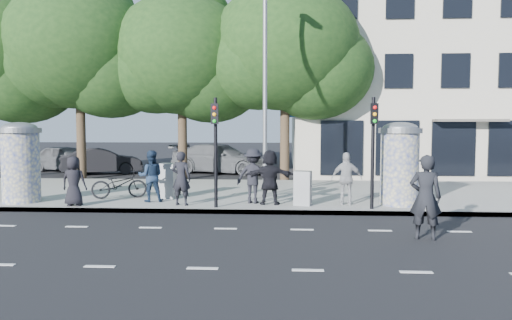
# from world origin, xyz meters

# --- Properties ---
(ground) EXTENTS (120.00, 120.00, 0.00)m
(ground) POSITION_xyz_m (0.00, 0.00, 0.00)
(ground) COLOR black
(ground) RESTS_ON ground
(sidewalk) EXTENTS (40.00, 8.00, 0.15)m
(sidewalk) POSITION_xyz_m (0.00, 7.50, 0.07)
(sidewalk) COLOR gray
(sidewalk) RESTS_ON ground
(curb) EXTENTS (40.00, 0.10, 0.16)m
(curb) POSITION_xyz_m (0.00, 3.55, 0.07)
(curb) COLOR slate
(curb) RESTS_ON ground
(lane_dash_near) EXTENTS (32.00, 0.12, 0.01)m
(lane_dash_near) POSITION_xyz_m (0.00, -2.20, 0.00)
(lane_dash_near) COLOR silver
(lane_dash_near) RESTS_ON ground
(lane_dash_far) EXTENTS (32.00, 0.12, 0.01)m
(lane_dash_far) POSITION_xyz_m (0.00, 1.40, 0.00)
(lane_dash_far) COLOR silver
(lane_dash_far) RESTS_ON ground
(ad_column_left) EXTENTS (1.36, 1.36, 2.65)m
(ad_column_left) POSITION_xyz_m (-7.20, 4.50, 1.54)
(ad_column_left) COLOR beige
(ad_column_left) RESTS_ON sidewalk
(ad_column_right) EXTENTS (1.36, 1.36, 2.65)m
(ad_column_right) POSITION_xyz_m (5.20, 4.70, 1.54)
(ad_column_right) COLOR beige
(ad_column_right) RESTS_ON sidewalk
(traffic_pole_near) EXTENTS (0.22, 0.31, 3.40)m
(traffic_pole_near) POSITION_xyz_m (-0.60, 3.79, 2.23)
(traffic_pole_near) COLOR black
(traffic_pole_near) RESTS_ON sidewalk
(traffic_pole_far) EXTENTS (0.22, 0.31, 3.40)m
(traffic_pole_far) POSITION_xyz_m (4.20, 3.79, 2.23)
(traffic_pole_far) COLOR black
(traffic_pole_far) RESTS_ON sidewalk
(street_lamp) EXTENTS (0.25, 0.93, 8.00)m
(street_lamp) POSITION_xyz_m (0.80, 6.63, 4.79)
(street_lamp) COLOR slate
(street_lamp) RESTS_ON sidewalk
(tree_mid_left) EXTENTS (7.20, 7.20, 9.57)m
(tree_mid_left) POSITION_xyz_m (-8.50, 12.50, 6.50)
(tree_mid_left) COLOR #38281C
(tree_mid_left) RESTS_ON ground
(tree_near_left) EXTENTS (6.80, 6.80, 8.97)m
(tree_near_left) POSITION_xyz_m (-3.50, 12.70, 6.06)
(tree_near_left) COLOR #38281C
(tree_near_left) RESTS_ON ground
(tree_center) EXTENTS (7.00, 7.00, 9.30)m
(tree_center) POSITION_xyz_m (1.50, 12.30, 6.31)
(tree_center) COLOR #38281C
(tree_center) RESTS_ON ground
(building) EXTENTS (20.30, 15.85, 12.00)m
(building) POSITION_xyz_m (12.00, 19.99, 5.99)
(building) COLOR beige
(building) RESTS_ON ground
(ped_a) EXTENTS (0.77, 0.50, 1.57)m
(ped_a) POSITION_xyz_m (-5.13, 3.85, 0.94)
(ped_a) COLOR black
(ped_a) RESTS_ON sidewalk
(ped_b) EXTENTS (0.70, 0.52, 1.73)m
(ped_b) POSITION_xyz_m (-1.76, 4.18, 1.01)
(ped_b) COLOR black
(ped_b) RESTS_ON sidewalk
(ped_c) EXTENTS (0.96, 0.83, 1.71)m
(ped_c) POSITION_xyz_m (-2.92, 4.83, 1.01)
(ped_c) COLOR #1A2A42
(ped_c) RESTS_ON sidewalk
(ped_d) EXTENTS (1.29, 0.94, 1.80)m
(ped_d) POSITION_xyz_m (0.51, 4.74, 1.05)
(ped_d) COLOR black
(ped_d) RESTS_ON sidewalk
(ped_e) EXTENTS (1.00, 0.58, 1.69)m
(ped_e) POSITION_xyz_m (3.52, 4.61, 0.99)
(ped_e) COLOR #A3A3A6
(ped_e) RESTS_ON sidewalk
(ped_f) EXTENTS (1.64, 0.60, 1.77)m
(ped_f) POSITION_xyz_m (1.05, 4.50, 1.03)
(ped_f) COLOR black
(ped_f) RESTS_ON sidewalk
(man_road) EXTENTS (0.82, 0.62, 2.02)m
(man_road) POSITION_xyz_m (4.89, 0.51, 1.01)
(man_road) COLOR black
(man_road) RESTS_ON ground
(bicycle) EXTENTS (1.20, 1.98, 0.98)m
(bicycle) POSITION_xyz_m (-4.23, 5.50, 0.64)
(bicycle) COLOR black
(bicycle) RESTS_ON sidewalk
(cabinet_left) EXTENTS (0.66, 0.55, 1.22)m
(cabinet_left) POSITION_xyz_m (-2.53, 5.64, 0.76)
(cabinet_left) COLOR gray
(cabinet_left) RESTS_ON sidewalk
(cabinet_right) EXTENTS (0.60, 0.50, 1.10)m
(cabinet_right) POSITION_xyz_m (2.11, 4.40, 0.70)
(cabinet_right) COLOR gray
(cabinet_right) RESTS_ON sidewalk
(car_left) EXTENTS (3.21, 4.76, 1.51)m
(car_left) POSITION_xyz_m (-11.06, 16.38, 0.75)
(car_left) COLOR #575A5E
(car_left) RESTS_ON ground
(car_mid) EXTENTS (2.97, 4.51, 1.40)m
(car_mid) POSITION_xyz_m (-8.43, 14.97, 0.70)
(car_mid) COLOR black
(car_mid) RESTS_ON ground
(car_right) EXTENTS (3.73, 5.97, 1.61)m
(car_right) POSITION_xyz_m (-2.06, 15.98, 0.81)
(car_right) COLOR slate
(car_right) RESTS_ON ground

